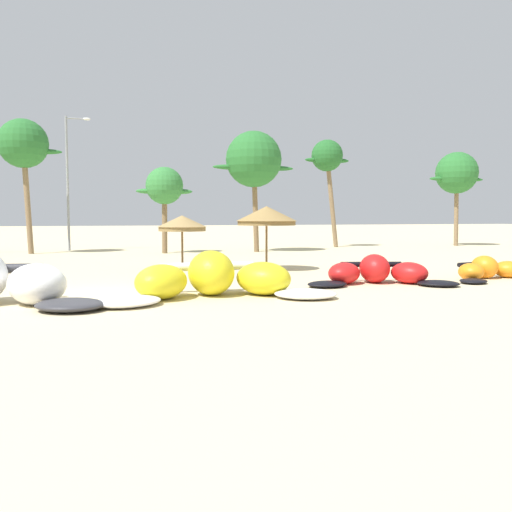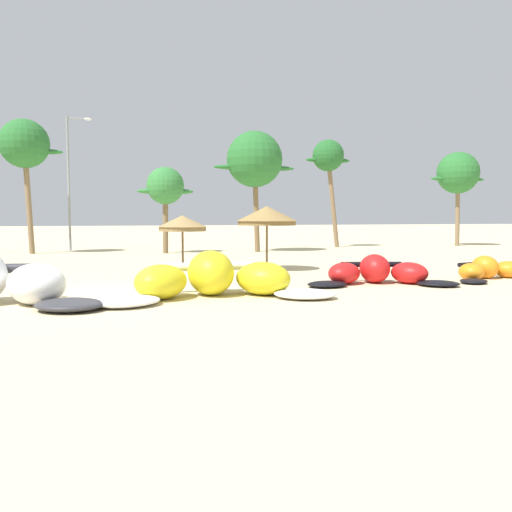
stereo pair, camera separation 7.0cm
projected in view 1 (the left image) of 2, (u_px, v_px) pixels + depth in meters
ground_plane at (97, 295)px, 16.88m from camera, size 260.00×260.00×0.00m
kite_left_of_center at (214, 279)px, 16.53m from camera, size 7.67×3.54×1.44m
kite_center at (377, 273)px, 19.75m from camera, size 5.70×3.35×1.10m
kite_right_of_center at (490, 270)px, 21.24m from camera, size 4.82×2.66×0.94m
beach_umbrella_middle at (182, 223)px, 24.82m from camera, size 2.34×2.34×2.58m
beach_umbrella_near_palms at (267, 216)px, 24.55m from camera, size 2.87×2.87×3.02m
palm_left_of_gap at (23, 145)px, 35.07m from camera, size 4.91×3.27×9.04m
palm_center_left at (164, 187)px, 35.84m from camera, size 3.84×2.56×5.91m
palm_center_right at (254, 160)px, 37.06m from camera, size 5.93×3.95×8.55m
palm_right_of_gap at (327, 158)px, 42.71m from camera, size 3.85×2.57×8.76m
palm_right at (457, 174)px, 44.91m from camera, size 5.33×3.55×8.03m
lamppost_west_center at (69, 176)px, 38.58m from camera, size 1.81×0.24×9.85m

